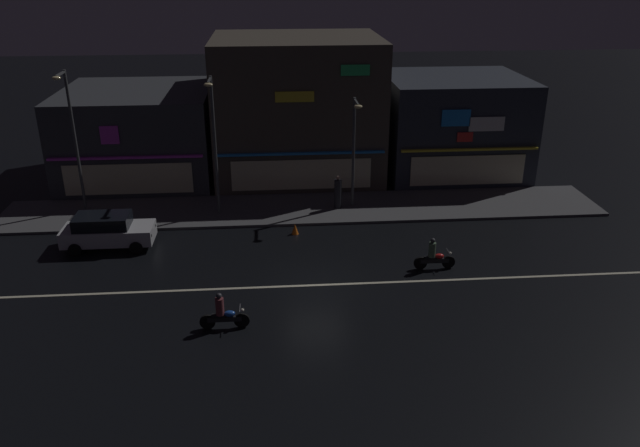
{
  "coord_description": "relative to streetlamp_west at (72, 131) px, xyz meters",
  "views": [
    {
      "loc": [
        -1.75,
        -23.82,
        13.14
      ],
      "look_at": [
        0.41,
        2.75,
        1.72
      ],
      "focal_mm": 35.27,
      "sensor_mm": 36.0,
      "label": 1
    }
  ],
  "objects": [
    {
      "name": "streetlamp_mid",
      "position": [
        7.47,
        -1.23,
        -0.11
      ],
      "size": [
        0.44,
        1.64,
        7.42
      ],
      "color": "#47494C",
      "rests_on": "sidewalk_far"
    },
    {
      "name": "parked_car_near_kerb",
      "position": [
        2.35,
        -4.7,
        -3.74
      ],
      "size": [
        4.3,
        1.98,
        1.67
      ],
      "color": "silver",
      "rests_on": "ground"
    },
    {
      "name": "motorcycle_lead",
      "position": [
        8.37,
        -12.47,
        -3.97
      ],
      "size": [
        1.9,
        0.6,
        1.52
      ],
      "rotation": [
        0.0,
        0.0,
        3.02
      ],
      "color": "black",
      "rests_on": "ground"
    },
    {
      "name": "streetlamp_west",
      "position": [
        0.0,
        0.0,
        0.0
      ],
      "size": [
        0.44,
        1.64,
        7.63
      ],
      "color": "#47494C",
      "rests_on": "sidewalk_far"
    },
    {
      "name": "streetlamp_east",
      "position": [
        14.88,
        -0.7,
        -0.8
      ],
      "size": [
        0.44,
        1.64,
        6.09
      ],
      "color": "#47494C",
      "rests_on": "sidewalk_far"
    },
    {
      "name": "ground_plane",
      "position": [
        12.13,
        -9.4,
        -4.6
      ],
      "size": [
        140.0,
        140.0,
        0.0
      ],
      "primitive_type": "plane",
      "color": "black"
    },
    {
      "name": "storefront_center_block",
      "position": [
        22.08,
        5.57,
        -1.53
      ],
      "size": [
        8.65,
        7.92,
        6.15
      ],
      "color": "#2D333D",
      "rests_on": "ground"
    },
    {
      "name": "traffic_cone",
      "position": [
        11.48,
        -3.88,
        -4.33
      ],
      "size": [
        0.36,
        0.36,
        0.55
      ],
      "primitive_type": "cone",
      "color": "orange",
      "rests_on": "ground"
    },
    {
      "name": "pedestrian_on_sidewalk",
      "position": [
        14.01,
        -0.78,
        -3.61
      ],
      "size": [
        0.41,
        0.41,
        1.86
      ],
      "rotation": [
        0.0,
        0.0,
        1.53
      ],
      "color": "#232328",
      "rests_on": "sidewalk_far"
    },
    {
      "name": "sidewalk_far",
      "position": [
        12.13,
        -0.6,
        -4.53
      ],
      "size": [
        33.17,
        4.59,
        0.14
      ],
      "primitive_type": "cube",
      "color": "#4C4C4F",
      "rests_on": "ground"
    },
    {
      "name": "storefront_right_block",
      "position": [
        12.13,
        5.92,
        -0.3
      ],
      "size": [
        10.22,
        8.62,
        8.62
      ],
      "color": "#4C443A",
      "rests_on": "ground"
    },
    {
      "name": "storefront_left_block",
      "position": [
        2.18,
        6.21,
        -1.84
      ],
      "size": [
        9.09,
        9.19,
        5.54
      ],
      "color": "#383A3F",
      "rests_on": "ground"
    },
    {
      "name": "motorcycle_following",
      "position": [
        17.57,
        -8.26,
        -3.97
      ],
      "size": [
        1.9,
        0.6,
        1.52
      ],
      "rotation": [
        0.0,
        0.0,
        0.06
      ],
      "color": "black",
      "rests_on": "ground"
    },
    {
      "name": "lane_divider_stripe",
      "position": [
        12.13,
        -9.4,
        -4.6
      ],
      "size": [
        31.51,
        0.16,
        0.01
      ],
      "primitive_type": "cube",
      "color": "beige",
      "rests_on": "ground"
    }
  ]
}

